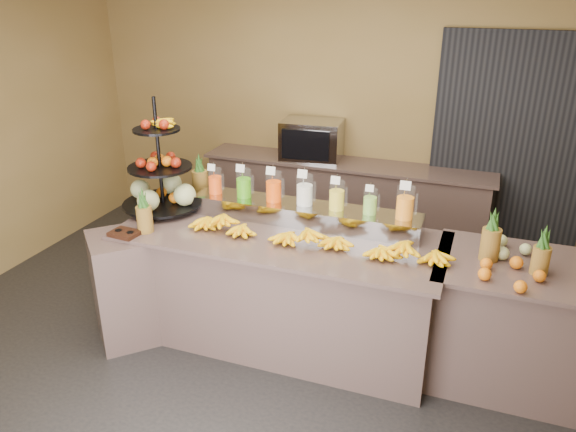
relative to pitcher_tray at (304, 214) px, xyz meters
The scene contains 20 objects.
ground 1.16m from the pitcher_tray, 100.05° to the right, with size 6.00×6.00×0.00m, color black.
room_envelope 0.90m from the pitcher_tray, 67.71° to the left, with size 6.04×5.02×2.82m.
buffet_counter 0.66m from the pitcher_tray, 124.27° to the right, with size 2.75×1.25×0.93m.
right_counter 1.69m from the pitcher_tray, ahead, with size 1.08×0.88×0.93m.
back_ledge 1.76m from the pitcher_tray, 93.52° to the left, with size 3.10×0.55×0.93m.
pitcher_tray is the anchor object (origin of this frame).
juice_pitcher_orange_a 0.80m from the pitcher_tray, behind, with size 0.11×0.12×0.28m.
juice_pitcher_green 0.55m from the pitcher_tray, behind, with size 0.13×0.13×0.30m.
juice_pitcher_orange_b 0.32m from the pitcher_tray, behind, with size 0.13×0.13×0.31m.
juice_pitcher_milk 0.18m from the pitcher_tray, 100.26° to the right, with size 0.13×0.14×0.32m.
juice_pitcher_lemon 0.31m from the pitcher_tray, ahead, with size 0.12×0.13×0.30m.
juice_pitcher_lime 0.54m from the pitcher_tray, ahead, with size 0.11×0.11×0.26m.
juice_pitcher_orange_c 0.80m from the pitcher_tray, ahead, with size 0.13×0.14×0.32m.
banana_heap 0.38m from the pitcher_tray, 64.57° to the right, with size 2.00×0.18×0.17m.
fruit_stand 1.18m from the pitcher_tray, behind, with size 0.78×0.78×0.95m.
condiment_caddy 1.39m from the pitcher_tray, 149.46° to the right, with size 0.21×0.16×0.03m, color black.
pineapple_left_a 1.24m from the pitcher_tray, 151.50° to the right, with size 0.12×0.12×0.36m.
pineapple_left_b 1.05m from the pitcher_tray, 169.82° to the left, with size 0.14×0.14×0.42m.
right_fruit_pile 1.57m from the pitcher_tray, 11.67° to the right, with size 0.44×0.42×0.23m.
oven_warmer 1.74m from the pitcher_tray, 106.08° to the left, with size 0.63×0.44×0.42m, color gray.
Camera 1 is at (1.40, -3.31, 2.71)m, focal length 35.00 mm.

